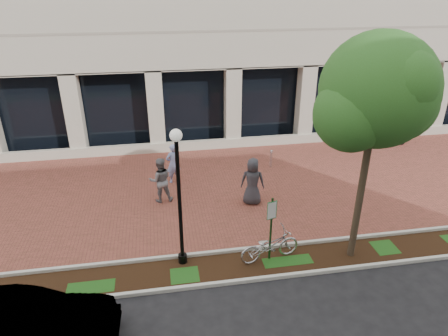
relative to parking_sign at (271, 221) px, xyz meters
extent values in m
plane|color=black|center=(-1.33, 5.06, -1.45)|extent=(120.00, 120.00, 0.00)
cube|color=brown|center=(-1.33, 5.06, -1.45)|extent=(40.00, 9.00, 0.01)
cube|color=black|center=(-1.33, -0.19, -1.45)|extent=(40.00, 1.50, 0.01)
cube|color=beige|center=(-1.33, 0.56, -1.39)|extent=(40.00, 0.12, 0.12)
cube|color=beige|center=(-1.33, -0.94, -1.39)|extent=(40.00, 0.12, 0.12)
cube|color=black|center=(-1.33, 10.66, 0.65)|extent=(40.00, 0.15, 4.20)
cube|color=beige|center=(-1.33, 9.56, -1.20)|extent=(40.00, 0.25, 0.50)
cube|color=beige|center=(-1.33, 9.96, 0.65)|extent=(0.80, 0.80, 4.20)
cube|color=#153A16|center=(0.00, 0.02, -0.32)|extent=(0.05, 0.05, 2.27)
cube|color=#19672D|center=(0.00, -0.01, 0.40)|extent=(0.34, 0.02, 0.62)
cube|color=silver|center=(0.00, -0.03, 0.40)|extent=(0.30, 0.01, 0.56)
cylinder|color=black|center=(-2.78, 0.32, -1.30)|extent=(0.28, 0.28, 0.30)
cylinder|color=black|center=(-2.78, 0.32, 0.65)|extent=(0.12, 0.12, 4.21)
sphere|color=silver|center=(-2.78, 0.32, 2.90)|extent=(0.36, 0.36, 0.36)
cylinder|color=#413525|center=(2.71, -0.23, 0.50)|extent=(0.22, 0.22, 3.91)
sphere|color=#27531A|center=(2.71, -0.23, 4.06)|extent=(3.20, 3.20, 3.20)
sphere|color=#27531A|center=(3.59, 0.09, 3.58)|extent=(2.24, 2.24, 2.24)
sphere|color=#27531A|center=(1.91, -0.47, 3.50)|extent=(2.08, 2.08, 2.08)
imported|color=#B0B0B4|center=(-0.01, 0.00, -0.92)|extent=(2.12, 1.08, 1.07)
imported|color=#8895CB|center=(-2.73, 6.00, -0.55)|extent=(0.77, 0.65, 1.81)
imported|color=slate|center=(-3.33, 4.41, -0.51)|extent=(0.97, 0.79, 1.89)
imported|color=#2D2C32|center=(0.27, 3.61, -0.48)|extent=(1.09, 0.86, 1.96)
cylinder|color=silver|center=(1.95, 6.76, -1.06)|extent=(0.11, 0.11, 0.79)
sphere|color=silver|center=(1.95, 6.76, -0.61)|extent=(0.12, 0.12, 0.12)
imported|color=black|center=(7.02, 8.94, -0.95)|extent=(1.10, 2.02, 1.01)
imported|color=navy|center=(7.57, 8.94, -0.90)|extent=(0.85, 1.92, 1.12)
imported|color=silver|center=(8.12, 8.94, -0.95)|extent=(0.91, 1.99, 1.01)
imported|color=black|center=(8.67, 8.94, -0.90)|extent=(0.67, 1.89, 1.12)
imported|color=navy|center=(9.22, 8.94, -0.95)|extent=(0.72, 1.93, 1.01)
imported|color=black|center=(9.77, 8.94, -0.90)|extent=(0.57, 1.87, 1.12)
cylinder|color=silver|center=(8.40, 8.94, -1.05)|extent=(0.04, 0.04, 0.80)
imported|color=#AAABAF|center=(-6.84, -2.48, -0.71)|extent=(4.57, 1.72, 1.49)
camera|label=1|loc=(-3.21, -10.05, 6.80)|focal=32.00mm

